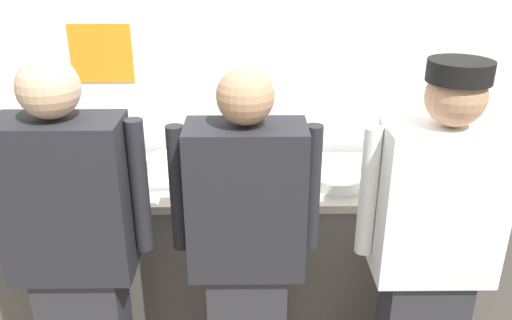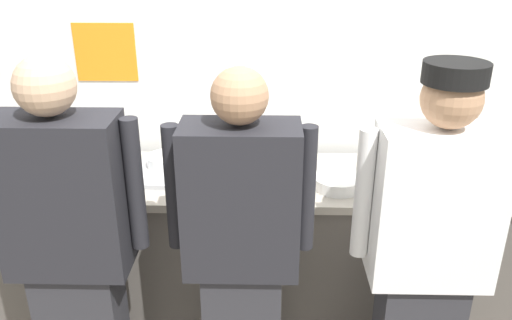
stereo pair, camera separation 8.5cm
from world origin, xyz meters
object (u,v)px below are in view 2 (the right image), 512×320
(chef_center, at_px, (240,251))
(ramekin_yellow_sauce, at_px, (373,170))
(ramekin_red_sauce, at_px, (18,172))
(plate_stack_front, at_px, (338,182))
(squeeze_bottle_secondary, at_px, (45,163))
(ramekin_orange_sauce, at_px, (493,184))
(mixing_bowl_steel, at_px, (96,161))
(chef_near_left, at_px, (72,250))
(chef_far_right, at_px, (427,256))
(ramekin_green_sauce, at_px, (382,182))
(deli_cup, at_px, (299,173))
(squeeze_bottle_primary, at_px, (20,148))
(sheet_tray, at_px, (167,174))
(plate_stack_rear, at_px, (167,163))
(squeeze_bottle_spare, at_px, (233,163))

(chef_center, xyz_separation_m, ramekin_yellow_sauce, (0.66, 0.66, 0.08))
(chef_center, xyz_separation_m, ramekin_red_sauce, (-1.18, 0.59, 0.08))
(plate_stack_front, xyz_separation_m, squeeze_bottle_secondary, (-1.46, 0.04, 0.07))
(plate_stack_front, height_order, ramekin_orange_sauce, plate_stack_front)
(mixing_bowl_steel, xyz_separation_m, ramekin_orange_sauce, (2.00, -0.16, -0.04))
(chef_near_left, height_order, chef_far_right, chef_near_left)
(chef_center, distance_m, ramekin_orange_sauce, 1.31)
(mixing_bowl_steel, xyz_separation_m, ramekin_green_sauce, (1.46, -0.14, -0.04))
(chef_far_right, distance_m, deli_cup, 0.77)
(chef_center, xyz_separation_m, squeeze_bottle_primary, (-1.23, 0.75, 0.15))
(mixing_bowl_steel, distance_m, ramekin_orange_sauce, 2.00)
(mixing_bowl_steel, height_order, ramekin_orange_sauce, mixing_bowl_steel)
(chef_center, distance_m, ramekin_red_sauce, 1.32)
(chef_near_left, distance_m, mixing_bowl_steel, 0.71)
(squeeze_bottle_primary, bearing_deg, ramekin_red_sauce, -73.93)
(chef_center, height_order, squeeze_bottle_secondary, chef_center)
(plate_stack_front, xyz_separation_m, deli_cup, (-0.19, 0.05, 0.02))
(ramekin_green_sauce, bearing_deg, chef_far_right, -82.47)
(squeeze_bottle_primary, bearing_deg, ramekin_orange_sauce, -6.00)
(squeeze_bottle_primary, distance_m, ramekin_orange_sauce, 2.45)
(sheet_tray, distance_m, squeeze_bottle_secondary, 0.60)
(plate_stack_rear, relative_size, ramekin_yellow_sauce, 2.39)
(ramekin_orange_sauce, bearing_deg, ramekin_green_sauce, 177.94)
(ramekin_green_sauce, relative_size, ramekin_red_sauce, 0.99)
(ramekin_yellow_sauce, bearing_deg, chef_near_left, -152.03)
(plate_stack_front, distance_m, ramekin_red_sauce, 1.64)
(squeeze_bottle_spare, bearing_deg, chef_center, -83.35)
(ramekin_red_sauce, xyz_separation_m, ramekin_yellow_sauce, (1.84, 0.07, -0.00))
(mixing_bowl_steel, bearing_deg, chef_far_right, -24.62)
(chef_near_left, relative_size, plate_stack_front, 7.00)
(plate_stack_rear, bearing_deg, squeeze_bottle_secondary, -166.18)
(chef_near_left, bearing_deg, mixing_bowl_steel, 98.65)
(squeeze_bottle_secondary, relative_size, ramekin_orange_sauce, 1.98)
(sheet_tray, distance_m, ramekin_red_sauce, 0.77)
(chef_near_left, bearing_deg, ramekin_green_sauce, 22.49)
(squeeze_bottle_spare, bearing_deg, deli_cup, -2.33)
(chef_center, relative_size, ramekin_yellow_sauce, 19.43)
(squeeze_bottle_primary, bearing_deg, chef_center, -31.42)
(plate_stack_rear, relative_size, ramekin_orange_sauce, 1.96)
(sheet_tray, xyz_separation_m, deli_cup, (0.68, -0.06, 0.04))
(chef_center, distance_m, squeeze_bottle_primary, 1.44)
(ramekin_yellow_sauce, bearing_deg, mixing_bowl_steel, -179.48)
(sheet_tray, height_order, squeeze_bottle_spare, squeeze_bottle_spare)
(plate_stack_rear, height_order, ramekin_red_sauce, plate_stack_rear)
(chef_center, distance_m, mixing_bowl_steel, 1.03)
(plate_stack_front, height_order, ramekin_red_sauce, plate_stack_front)
(squeeze_bottle_primary, height_order, ramekin_orange_sauce, squeeze_bottle_primary)
(chef_center, bearing_deg, mixing_bowl_steel, 140.48)
(ramekin_green_sauce, relative_size, ramekin_yellow_sauce, 1.29)
(squeeze_bottle_spare, bearing_deg, chef_far_right, -36.75)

